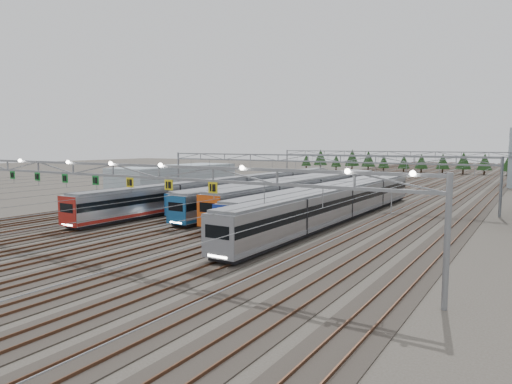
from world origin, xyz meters
The scene contains 13 objects.
ground centered at (0.00, 0.00, 0.00)m, with size 400.00×400.00×0.00m, color #47423A.
track_bed centered at (0.00, 100.00, 1.49)m, with size 54.00×260.00×5.42m.
train_a centered at (-11.25, 36.68, 2.22)m, with size 3.02×67.36×3.93m.
train_b centered at (-6.75, 41.97, 1.92)m, with size 2.57×54.40×3.34m.
train_c centered at (-2.25, 40.26, 2.15)m, with size 2.92×59.50×3.80m.
train_d centered at (2.25, 36.65, 2.33)m, with size 3.18×51.93×4.15m.
train_e centered at (6.75, 36.16, 2.14)m, with size 2.89×57.51×3.77m.
train_f centered at (11.25, 26.00, 2.32)m, with size 3.16×51.39×4.13m.
gantry_near centered at (-0.05, -0.12, 7.09)m, with size 56.36×0.61×8.08m.
gantry_mid centered at (0.00, 40.00, 6.39)m, with size 56.36×0.36×8.00m.
gantry_far centered at (0.00, 85.00, 6.39)m, with size 56.36×0.36×8.00m.
west_shed centered at (-33.94, 45.74, 2.52)m, with size 10.00×30.00×5.04m, color #99B0B7.
treeline centered at (5.40, 130.87, 4.23)m, with size 106.40×5.60×7.02m.
Camera 1 is at (32.34, -27.59, 9.60)m, focal length 32.00 mm.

